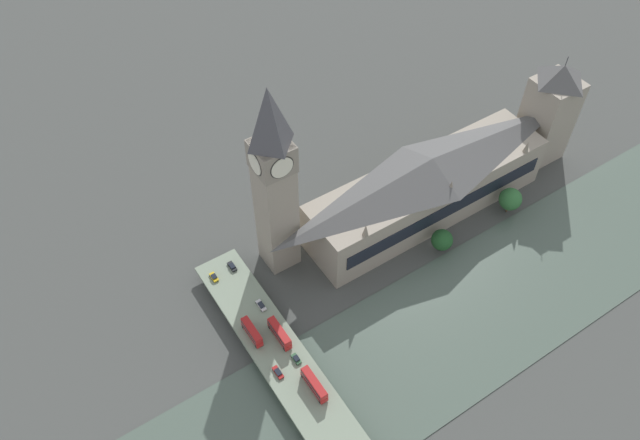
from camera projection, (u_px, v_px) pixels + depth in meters
ground_plane at (432, 245)px, 233.56m from camera, size 600.00×600.00×0.00m
river_water at (489, 303)px, 216.50m from camera, size 49.95×360.00×0.30m
parliament_hall at (428, 186)px, 233.90m from camera, size 24.37×98.29×28.50m
clock_tower at (274, 180)px, 198.74m from camera, size 12.47×12.47×77.27m
victoria_tower at (549, 112)px, 249.70m from camera, size 16.42×16.42×48.49m
road_bridge at (314, 406)px, 187.57m from camera, size 131.90×15.86×5.27m
double_decker_bus_lead at (252, 332)px, 200.20m from camera, size 10.46×2.51×4.82m
double_decker_bus_mid at (314, 384)px, 188.33m from camera, size 11.75×2.60×4.77m
double_decker_bus_rear at (280, 333)px, 199.72m from camera, size 11.45×2.57×5.01m
car_northbound_lead at (296, 359)px, 196.01m from camera, size 3.90×1.81×1.48m
car_northbound_mid at (232, 266)px, 219.73m from camera, size 4.50×1.89×1.28m
car_southbound_mid at (261, 305)px, 209.03m from camera, size 4.72×1.85×1.39m
car_southbound_tail at (278, 372)px, 193.05m from camera, size 4.72×1.83×1.27m
car_southbound_extra at (214, 277)px, 216.70m from camera, size 4.11×1.90×1.32m
tree_embankment_near at (442, 240)px, 228.03m from camera, size 8.01×8.01×9.58m
tree_embankment_mid at (510, 199)px, 239.28m from camera, size 8.82×8.82×11.48m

